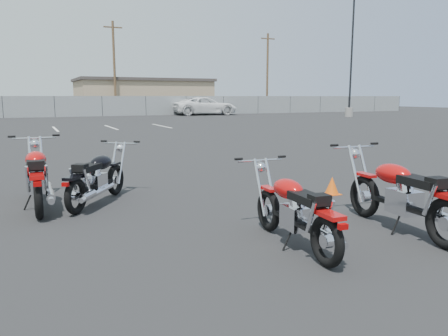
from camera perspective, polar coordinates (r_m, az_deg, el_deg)
name	(u,v)px	position (r m, az deg, el deg)	size (l,w,h in m)	color
ground	(229,219)	(6.34, 0.63, -6.73)	(120.00, 120.00, 0.00)	black
motorcycle_front_red	(38,177)	(7.51, -23.15, -1.10)	(0.85, 2.21, 1.08)	black
motorcycle_second_black	(97,178)	(7.44, -16.23, -1.24)	(1.47, 1.78, 0.96)	black
motorcycle_third_red	(295,211)	(5.18, 9.32, -5.54)	(0.76, 1.96, 0.96)	black
motorcycle_rear_red	(403,195)	(6.14, 22.29, -3.32)	(0.84, 2.17, 1.06)	black
training_cone_near	(332,186)	(8.14, 13.92, -2.24)	(0.27, 0.27, 0.32)	#F2590C
light_pole_east	(351,79)	(40.14, 16.20, 11.11)	(0.80, 0.70, 11.98)	gray
chainlink_fence	(55,107)	(40.60, -21.25, 7.49)	(80.06, 0.06, 1.80)	slate
tan_building_east	(142,96)	(51.08, -10.61, 9.28)	(14.40, 9.40, 3.70)	tan
utility_pole_c	(114,66)	(45.42, -14.13, 12.75)	(1.80, 0.24, 9.00)	#4E3824
utility_pole_d	(267,71)	(52.80, 5.69, 12.46)	(1.80, 0.24, 9.00)	#4E3824
parking_line_stripes	(25,130)	(25.56, -24.53, 4.56)	(15.12, 4.00, 0.01)	silver
white_van	(205,101)	(42.25, -2.44, 8.75)	(7.04, 2.82, 2.68)	white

